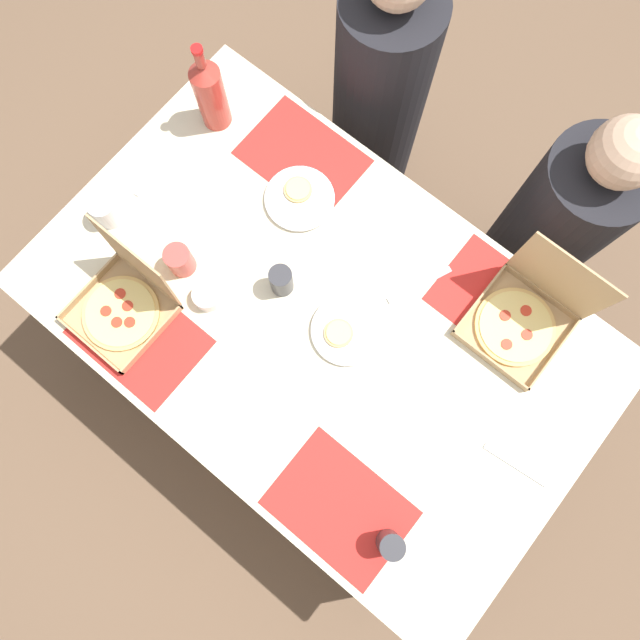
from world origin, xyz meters
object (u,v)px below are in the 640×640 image
Objects in this scene: plate_near_right at (300,198)px; pizza_box_corner_right at (124,303)px; diner_left_seat at (378,102)px; cup_spare at (281,281)px; condiment_bowl at (208,296)px; plate_near_left at (346,331)px; pizza_box_corner_left at (525,317)px; diner_right_seat at (547,231)px; cup_clear_left at (180,260)px; soda_bottle at (210,93)px; cup_dark at (106,211)px; cup_clear_right at (390,545)px.

pizza_box_corner_right is at bearing -106.40° from plate_near_right.
diner_left_seat is (-0.08, 0.52, -0.20)m from plate_near_right.
cup_spare is 0.09× the size of diner_left_seat.
condiment_bowl is (0.16, 0.16, -0.02)m from pizza_box_corner_right.
plate_near_left is at bearing 32.56° from pizza_box_corner_right.
pizza_box_corner_left is 2.76× the size of cup_spare.
cup_spare is at bearing -60.69° from plate_near_right.
condiment_bowl is 1.17m from diner_right_seat.
plate_near_right is 2.56× the size of condiment_bowl.
diner_right_seat is at bearing 55.96° from cup_spare.
pizza_box_corner_left reaches higher than cup_clear_left.
diner_right_seat is (0.65, 0.52, -0.24)m from plate_near_right.
pizza_box_corner_right is 0.63m from plate_near_left.
soda_bottle is 3.36× the size of cup_dark.
pizza_box_corner_left is 0.69m from cup_spare.
cup_dark is at bearing 144.52° from pizza_box_corner_right.
plate_near_right is 2.19× the size of cup_dark.
pizza_box_corner_right reaches higher than cup_clear_right.
soda_bottle is (-0.74, 0.28, 0.12)m from plate_near_left.
cup_spare is 0.22m from condiment_bowl.
diner_left_seat reaches higher than condiment_bowl.
cup_clear_left is at bearing 167.54° from condiment_bowl.
pizza_box_corner_left is at bearing 30.69° from cup_spare.
pizza_box_corner_left is (0.90, 0.68, 0.00)m from pizza_box_corner_right.
soda_bottle is 3.30× the size of cup_clear_left.
pizza_box_corner_left is at bearing 29.63° from cup_clear_left.
cup_spare is 0.76m from cup_clear_right.
diner_left_seat is 1.07× the size of diner_right_seat.
diner_left_seat is (0.29, 0.48, -0.33)m from soda_bottle.
pizza_box_corner_right is 3.49× the size of condiment_bowl.
cup_spare is (0.53, 0.16, 0.01)m from cup_dark.
pizza_box_corner_right is 2.70× the size of cup_clear_right.
condiment_bowl is (0.12, -0.03, -0.02)m from cup_clear_left.
soda_bottle is at bearing 151.07° from cup_clear_right.
pizza_box_corner_left is 3.09× the size of cup_dark.
cup_spare is (0.26, 0.14, 0.00)m from cup_clear_left.
diner_right_seat is (-0.15, 1.13, -0.29)m from cup_clear_right.
diner_right_seat reaches higher than pizza_box_corner_right.
cup_clear_right is at bearing -40.28° from plate_near_left.
pizza_box_corner_left is at bearing 43.02° from plate_near_left.
cup_spare is 0.97m from diner_right_seat.
pizza_box_corner_left is 0.50m from diner_right_seat.
cup_clear_right is 1.29× the size of condiment_bowl.
pizza_box_corner_left is at bearing -79.56° from diner_right_seat.
soda_bottle is (-0.37, 0.05, 0.12)m from plate_near_right.
diner_left_seat is (0.08, 1.09, -0.24)m from pizza_box_corner_right.
pizza_box_corner_left is 1.24m from cup_dark.
plate_near_right is 0.65× the size of soda_bottle.
diner_right_seat is at bearing 24.92° from soda_bottle.
condiment_bowl is at bearing -130.70° from cup_spare.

